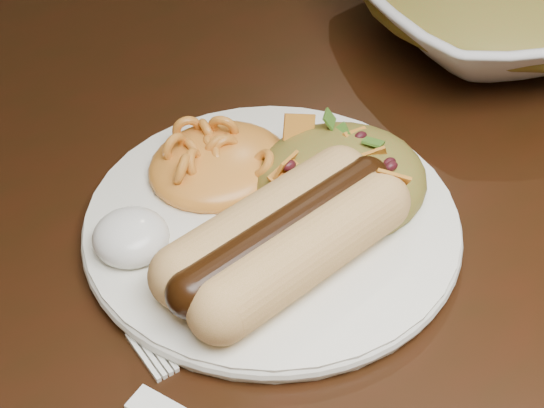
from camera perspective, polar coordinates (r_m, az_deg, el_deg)
table at (r=0.60m, az=-1.96°, el=-5.32°), size 1.60×0.90×0.75m
plate at (r=0.50m, az=0.00°, el=-1.34°), size 0.28×0.28×0.01m
hotdog at (r=0.46m, az=0.90°, el=-2.20°), size 0.13×0.08×0.04m
mac_and_cheese at (r=0.52m, az=-3.68°, el=3.83°), size 0.10×0.10×0.03m
sour_cream at (r=0.47m, az=-9.71°, el=-1.80°), size 0.05×0.05×0.03m
taco_salad at (r=0.50m, az=4.80°, el=2.66°), size 0.11×0.10×0.05m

